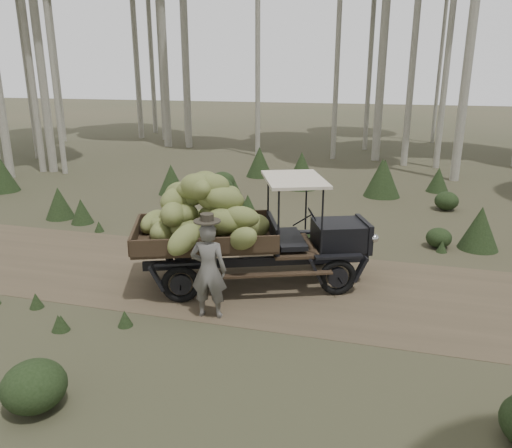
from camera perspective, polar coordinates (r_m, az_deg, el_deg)
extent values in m
plane|color=#473D2B|center=(10.83, -1.33, -6.48)|extent=(120.00, 120.00, 0.00)
cube|color=brown|center=(10.83, -1.33, -6.46)|extent=(70.00, 4.00, 0.01)
cube|color=black|center=(10.71, 9.38, -1.23)|extent=(1.28, 1.26, 0.55)
cube|color=black|center=(10.87, 12.18, -1.12)|extent=(0.46, 0.97, 0.62)
cube|color=black|center=(10.40, 1.92, -0.99)|extent=(0.59, 1.33, 0.55)
cube|color=#38281C|center=(10.33, -5.82, -1.79)|extent=(3.28, 2.72, 0.08)
cube|color=#38281C|center=(11.13, -5.91, 0.60)|extent=(2.63, 1.10, 0.32)
cube|color=#38281C|center=(9.42, -5.78, -2.53)|extent=(2.63, 1.10, 0.32)
cube|color=#38281C|center=(10.36, -13.64, -1.08)|extent=(0.72, 1.70, 0.32)
cube|color=beige|center=(10.17, 4.40, 5.12)|extent=(1.70, 2.01, 0.06)
cube|color=black|center=(10.87, -0.22, -2.84)|extent=(4.32, 1.80, 0.18)
cube|color=black|center=(10.16, 0.24, -4.31)|extent=(4.32, 1.80, 0.18)
torus|color=black|center=(11.60, 7.22, -2.94)|extent=(0.76, 0.41, 0.76)
torus|color=black|center=(10.16, 9.31, -6.03)|extent=(0.76, 0.41, 0.76)
torus|color=black|center=(11.30, -8.33, -3.53)|extent=(0.76, 0.41, 0.76)
torus|color=black|center=(9.82, -8.59, -6.84)|extent=(0.76, 0.41, 0.76)
sphere|color=beige|center=(11.29, 11.87, -0.14)|extent=(0.18, 0.18, 0.18)
sphere|color=beige|center=(10.48, 13.37, -1.61)|extent=(0.18, 0.18, 0.18)
ellipsoid|color=olive|center=(11.01, -5.65, 0.74)|extent=(0.89, 0.89, 0.53)
ellipsoid|color=olive|center=(10.08, -7.99, 1.12)|extent=(0.51, 0.93, 0.59)
ellipsoid|color=olive|center=(9.77, -3.60, 2.89)|extent=(0.99, 0.85, 0.62)
ellipsoid|color=olive|center=(9.98, -6.09, 4.41)|extent=(0.75, 0.50, 0.63)
ellipsoid|color=olive|center=(10.09, -10.67, -1.06)|extent=(0.65, 0.90, 0.67)
ellipsoid|color=olive|center=(10.32, -8.28, 1.49)|extent=(0.81, 0.80, 0.61)
ellipsoid|color=olive|center=(10.17, -9.03, 2.78)|extent=(0.78, 0.97, 0.61)
ellipsoid|color=olive|center=(10.01, -7.13, 4.03)|extent=(0.84, 0.70, 0.49)
ellipsoid|color=olive|center=(10.49, -4.32, -0.16)|extent=(0.90, 0.79, 0.55)
ellipsoid|color=olive|center=(9.69, -3.56, 0.39)|extent=(0.91, 0.70, 0.65)
ellipsoid|color=olive|center=(9.91, -5.11, 3.05)|extent=(0.73, 0.62, 0.51)
ellipsoid|color=olive|center=(10.17, -5.90, 4.62)|extent=(0.74, 0.55, 0.61)
ellipsoid|color=olive|center=(9.97, -7.87, -0.73)|extent=(0.97, 0.84, 0.72)
ellipsoid|color=olive|center=(9.87, -9.47, 1.06)|extent=(0.68, 0.87, 0.57)
ellipsoid|color=olive|center=(10.21, -7.75, 3.17)|extent=(0.93, 0.59, 0.63)
ellipsoid|color=olive|center=(10.10, -7.04, 4.61)|extent=(0.45, 0.89, 0.41)
ellipsoid|color=olive|center=(10.43, -10.61, -0.25)|extent=(0.52, 0.98, 0.73)
ellipsoid|color=olive|center=(9.66, -1.74, 0.82)|extent=(0.82, 0.54, 0.49)
ellipsoid|color=olive|center=(9.93, -3.10, 3.10)|extent=(0.51, 0.69, 0.45)
ellipsoid|color=olive|center=(9.87, -4.87, 4.37)|extent=(0.79, 0.69, 0.51)
ellipsoid|color=olive|center=(10.82, -11.67, 0.27)|extent=(0.55, 0.89, 0.59)
ellipsoid|color=olive|center=(10.07, -4.77, 0.93)|extent=(0.79, 0.54, 0.48)
ellipsoid|color=olive|center=(9.81, -3.99, 2.78)|extent=(0.84, 0.71, 0.63)
ellipsoid|color=olive|center=(9.88, -6.46, 3.97)|extent=(0.87, 0.96, 0.58)
ellipsoid|color=olive|center=(10.21, -0.11, -0.24)|extent=(0.77, 0.72, 0.51)
ellipsoid|color=olive|center=(10.71, -4.29, 2.52)|extent=(0.78, 0.87, 0.56)
ellipsoid|color=olive|center=(10.26, -8.78, 3.38)|extent=(0.97, 0.83, 0.69)
ellipsoid|color=olive|center=(9.88, -6.77, 4.25)|extent=(0.76, 0.56, 0.58)
ellipsoid|color=olive|center=(9.32, -8.27, -1.78)|extent=(0.80, 0.98, 0.76)
ellipsoid|color=olive|center=(9.35, -1.49, -1.67)|extent=(0.91, 0.80, 0.70)
imported|color=#5D5A55|center=(9.03, -5.44, -5.31)|extent=(0.71, 0.51, 1.81)
cylinder|color=#2F2A21|center=(8.71, -5.61, 0.34)|extent=(0.54, 0.54, 0.02)
cylinder|color=#2F2A21|center=(8.70, -5.62, 0.72)|extent=(0.27, 0.27, 0.14)
cylinder|color=#B2AD9E|center=(37.27, -12.15, 22.33)|extent=(0.32, 0.32, 15.78)
ellipsoid|color=#233319|center=(17.22, 20.95, 2.49)|extent=(0.75, 0.75, 0.60)
cone|color=#233319|center=(18.35, 14.16, 5.17)|extent=(1.23, 1.23, 1.36)
cone|color=#233319|center=(21.22, 0.40, 7.12)|extent=(1.13, 1.13, 1.26)
ellipsoid|color=#233319|center=(18.53, -3.86, 4.83)|extent=(0.94, 0.94, 0.75)
cone|color=#233319|center=(16.57, -2.38, 3.51)|extent=(0.77, 0.77, 0.85)
ellipsoid|color=#233319|center=(13.51, 20.16, -1.49)|extent=(0.64, 0.64, 0.51)
cone|color=#233319|center=(19.72, 20.10, 4.78)|extent=(0.82, 0.82, 0.91)
cone|color=#233319|center=(18.44, -9.65, 5.07)|extent=(0.98, 0.98, 1.09)
cone|color=#233319|center=(20.82, -27.10, 5.11)|extent=(1.18, 1.18, 1.31)
cone|color=#233319|center=(19.12, 5.22, 6.14)|extent=(1.26, 1.26, 1.40)
cone|color=#233319|center=(18.36, 14.43, 5.10)|extent=(1.20, 1.20, 1.33)
cone|color=#233319|center=(13.73, 24.23, -0.41)|extent=(0.99, 0.99, 1.10)
cone|color=#233319|center=(16.31, -21.59, 2.27)|extent=(0.87, 0.87, 0.96)
ellipsoid|color=#233319|center=(7.54, -24.02, -16.57)|extent=(0.85, 0.85, 0.68)
cone|color=#233319|center=(15.56, -19.32, 1.40)|extent=(0.66, 0.66, 0.73)
ellipsoid|color=#233319|center=(17.66, -4.03, 4.14)|extent=(0.89, 0.89, 0.71)
cone|color=#233319|center=(16.11, -0.94, 2.50)|extent=(0.46, 0.46, 0.52)
cone|color=#233319|center=(13.93, -6.70, -0.45)|extent=(0.27, 0.27, 0.30)
cone|color=#233319|center=(14.65, -17.51, -0.27)|extent=(0.27, 0.27, 0.30)
cone|color=#233319|center=(14.30, -12.61, -0.29)|extent=(0.27, 0.27, 0.30)
cone|color=#233319|center=(13.24, 20.48, -2.42)|extent=(0.27, 0.27, 0.30)
cone|color=#233319|center=(13.25, 6.09, -1.37)|extent=(0.27, 0.27, 0.30)
cone|color=#233319|center=(12.68, 2.09, -2.14)|extent=(0.27, 0.27, 0.30)
cone|color=#233319|center=(9.26, -14.77, -10.37)|extent=(0.27, 0.27, 0.30)
cone|color=#233319|center=(13.46, -8.99, -1.19)|extent=(0.27, 0.27, 0.30)
cone|color=#233319|center=(9.45, -21.34, -10.48)|extent=(0.27, 0.27, 0.30)
cone|color=#233319|center=(10.48, -23.85, -7.99)|extent=(0.27, 0.27, 0.30)
cone|color=#233319|center=(9.47, -21.62, -10.44)|extent=(0.27, 0.27, 0.30)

